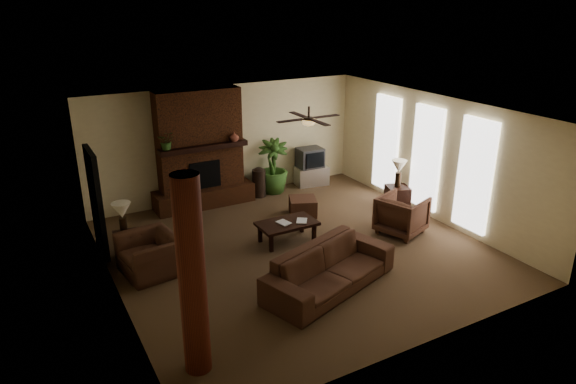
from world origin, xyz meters
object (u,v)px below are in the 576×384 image
side_table_right (397,198)px  armchair_right (402,213)px  lamp_left (122,213)px  armchair_left (150,249)px  lamp_right (399,168)px  floor_vase (259,180)px  coffee_table (287,225)px  log_column (192,278)px  tv_stand (311,175)px  sofa (330,262)px  ottoman (303,206)px  floor_plant (273,178)px  side_table_left (129,247)px

side_table_right → armchair_right: bearing=-126.7°
armchair_right → lamp_left: size_ratio=1.41×
armchair_left → lamp_right: 5.98m
armchair_left → lamp_left: (-0.29, 0.64, 0.52)m
armchair_right → lamp_right: 1.50m
armchair_right → floor_vase: 3.83m
lamp_left → coffee_table: bearing=-13.6°
log_column → tv_stand: size_ratio=3.29×
coffee_table → log_column: bearing=-136.2°
sofa → side_table_right: bearing=15.3°
tv_stand → lamp_left: (-5.35, -1.98, 0.75)m
armchair_right → ottoman: (-1.34, 1.87, -0.26)m
armchair_left → log_column: bearing=-10.9°
log_column → floor_vase: 6.58m
side_table_right → log_column: bearing=-153.0°
armchair_left → side_table_right: armchair_left is taller
floor_plant → side_table_right: 3.20m
side_table_right → side_table_left: bearing=175.5°
lamp_left → lamp_right: size_ratio=1.00×
armchair_right → floor_plant: 3.76m
lamp_right → side_table_left: bearing=175.7°
lamp_left → lamp_right: bearing=-4.0°
armchair_right → tv_stand: size_ratio=1.08×
sofa → floor_plant: bearing=56.2°
armchair_left → side_table_left: 0.74m
log_column → ottoman: size_ratio=4.67×
log_column → side_table_right: size_ratio=5.09×
floor_vase → side_table_right: size_ratio=1.40×
ottoman → side_table_right: (2.16, -0.77, 0.08)m
floor_vase → ottoman: bearing=-76.7°
armchair_left → armchair_right: armchair_left is taller
floor_plant → lamp_right: (2.07, -2.42, 0.61)m
side_table_left → lamp_left: size_ratio=0.85×
ottoman → side_table_left: 4.05m
armchair_right → floor_vase: bearing=6.7°
sofa → ottoman: 3.26m
tv_stand → side_table_left: 5.65m
coffee_table → side_table_right: size_ratio=2.18×
armchair_right → floor_vase: size_ratio=1.19×
armchair_right → ottoman: 2.32m
side_table_left → side_table_right: bearing=-4.5°
armchair_right → ottoman: size_ratio=1.52×
coffee_table → lamp_right: bearing=5.6°
lamp_right → armchair_left: bearing=-178.0°
coffee_table → floor_plant: (1.09, 2.73, 0.01)m
armchair_left → tv_stand: (5.06, 2.63, -0.23)m
armchair_left → coffee_table: (2.80, -0.10, -0.10)m
floor_vase → side_table_left: (-3.67, -1.84, -0.16)m
floor_vase → lamp_left: size_ratio=1.18×
coffee_table → floor_plant: floor_plant is taller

